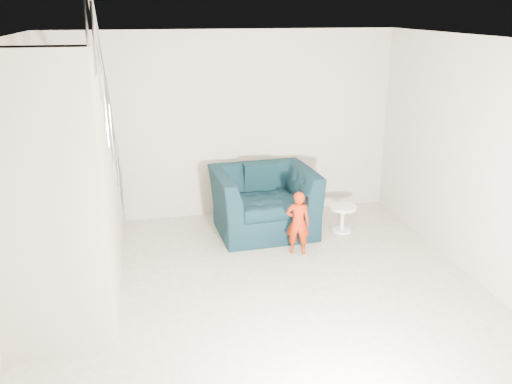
% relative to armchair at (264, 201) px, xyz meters
% --- Properties ---
extents(floor, '(5.50, 5.50, 0.00)m').
position_rel_armchair_xyz_m(floor, '(-0.42, -1.97, -0.44)').
color(floor, gray).
rests_on(floor, ground).
extents(ceiling, '(5.50, 5.50, 0.00)m').
position_rel_armchair_xyz_m(ceiling, '(-0.42, -1.97, 2.26)').
color(ceiling, silver).
rests_on(ceiling, back_wall).
extents(back_wall, '(5.00, 0.00, 5.00)m').
position_rel_armchair_xyz_m(back_wall, '(-0.42, 0.78, 0.91)').
color(back_wall, '#AA9D8A').
rests_on(back_wall, floor).
extents(front_wall, '(5.00, 0.00, 5.00)m').
position_rel_armchair_xyz_m(front_wall, '(-0.42, -4.72, 0.91)').
color(front_wall, '#AA9D8A').
rests_on(front_wall, floor).
extents(right_wall, '(0.00, 5.50, 5.50)m').
position_rel_armchair_xyz_m(right_wall, '(2.08, -1.97, 0.91)').
color(right_wall, '#AA9D8A').
rests_on(right_wall, floor).
extents(armchair, '(1.43, 1.27, 0.88)m').
position_rel_armchair_xyz_m(armchair, '(0.00, 0.00, 0.00)').
color(armchair, black).
rests_on(armchair, floor).
extents(toddler, '(0.35, 0.28, 0.83)m').
position_rel_armchair_xyz_m(toddler, '(0.26, -0.80, -0.03)').
color(toddler, '#981D04').
rests_on(toddler, floor).
extents(side_table, '(0.38, 0.38, 0.38)m').
position_rel_armchair_xyz_m(side_table, '(1.07, -0.25, -0.19)').
color(side_table, white).
rests_on(side_table, floor).
extents(staircase, '(1.02, 3.03, 3.62)m').
position_rel_armchair_xyz_m(staircase, '(-2.42, -1.42, 0.51)').
color(staircase, '#ADA089').
rests_on(staircase, floor).
extents(cushion, '(0.46, 0.22, 0.45)m').
position_rel_armchair_xyz_m(cushion, '(0.01, 0.32, 0.24)').
color(cushion, black).
rests_on(cushion, armchair).
extents(throw, '(0.05, 0.45, 0.51)m').
position_rel_armchair_xyz_m(throw, '(-0.59, -0.12, 0.11)').
color(throw, black).
rests_on(throw, armchair).
extents(phone, '(0.03, 0.05, 0.10)m').
position_rel_armchair_xyz_m(phone, '(0.36, -0.86, 0.28)').
color(phone, black).
rests_on(phone, toddler).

